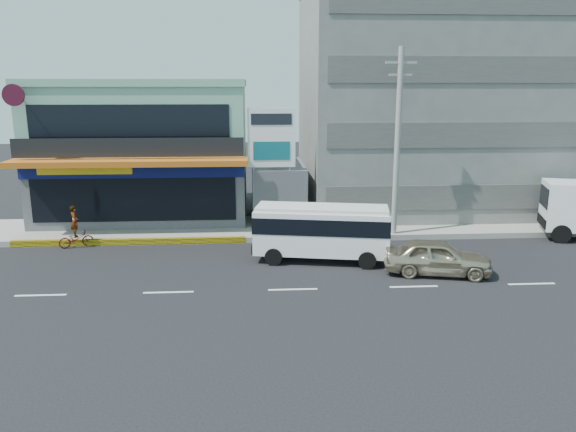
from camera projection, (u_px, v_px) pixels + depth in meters
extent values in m
plane|color=black|center=(293.00, 289.00, 22.77)|extent=(120.00, 120.00, 0.00)
cube|color=gray|center=(367.00, 226.00, 32.29)|extent=(70.00, 5.00, 0.30)
cube|color=#444449|center=(150.00, 184.00, 35.41)|extent=(12.00, 10.00, 4.00)
cube|color=#7FB499|center=(147.00, 120.00, 34.50)|extent=(12.00, 10.00, 4.00)
cube|color=#BE5C16|center=(129.00, 162.00, 29.29)|extent=(12.40, 1.80, 0.30)
cube|color=#0C1255|center=(133.00, 171.00, 30.14)|extent=(12.00, 0.12, 0.80)
cube|color=black|center=(134.00, 198.00, 30.51)|extent=(11.00, 0.06, 2.60)
cube|color=gray|center=(430.00, 102.00, 36.38)|extent=(16.00, 12.00, 14.00)
cube|color=#444449|center=(278.00, 192.00, 34.03)|extent=(3.00, 6.00, 3.50)
cylinder|color=slate|center=(279.00, 165.00, 32.64)|extent=(1.50, 1.50, 0.15)
cylinder|color=gray|center=(254.00, 175.00, 30.87)|extent=(0.16, 0.16, 6.50)
cylinder|color=gray|center=(290.00, 175.00, 31.00)|extent=(0.16, 0.16, 6.50)
cube|color=white|center=(271.00, 138.00, 30.47)|extent=(2.60, 0.18, 3.20)
cylinder|color=#999993|center=(397.00, 146.00, 29.20)|extent=(0.30, 0.30, 10.00)
cube|color=#999993|center=(401.00, 62.00, 28.24)|extent=(1.60, 0.12, 0.12)
cube|color=#999993|center=(401.00, 75.00, 28.38)|extent=(1.20, 0.10, 0.10)
cube|color=white|center=(322.00, 231.00, 26.21)|extent=(6.48, 3.11, 2.05)
cube|color=black|center=(322.00, 223.00, 26.11)|extent=(6.54, 3.16, 0.76)
cube|color=white|center=(322.00, 208.00, 25.95)|extent=(6.28, 2.90, 0.18)
cylinder|color=black|center=(274.00, 257.00, 25.76)|extent=(0.83, 0.40, 0.80)
cylinder|color=black|center=(280.00, 245.00, 27.65)|extent=(0.83, 0.40, 0.80)
cylinder|color=black|center=(367.00, 260.00, 25.23)|extent=(0.83, 0.40, 0.80)
cylinder|color=black|center=(367.00, 248.00, 27.12)|extent=(0.83, 0.40, 0.80)
imported|color=#C4B595|center=(438.00, 257.00, 24.46)|extent=(4.88, 2.78, 1.56)
cube|color=white|center=(567.00, 205.00, 30.06)|extent=(2.92, 2.92, 2.53)
cylinder|color=black|center=(561.00, 234.00, 29.39)|extent=(1.02, 0.57, 0.97)
cylinder|color=black|center=(552.00, 224.00, 31.51)|extent=(1.02, 0.57, 0.97)
imported|color=#4D0B0F|center=(76.00, 239.00, 28.61)|extent=(1.78, 1.21, 0.89)
imported|color=#66594C|center=(75.00, 221.00, 28.40)|extent=(0.59, 0.70, 1.62)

